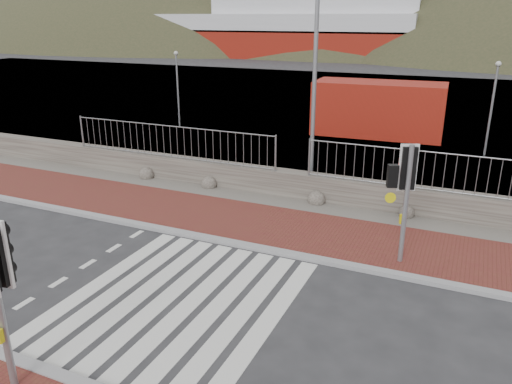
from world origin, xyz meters
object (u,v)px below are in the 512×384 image
at_px(ferry, 278,20).
at_px(traffic_signal_far, 407,179).
at_px(shipping_container, 378,109).
at_px(streetlight, 319,58).

xyz_separation_m(ferry, traffic_signal_far, (28.78, -64.18, -3.13)).
relative_size(ferry, shipping_container, 7.62).
bearing_deg(ferry, traffic_signal_far, -65.85).
height_order(traffic_signal_far, shipping_container, traffic_signal_far).
bearing_deg(ferry, shipping_container, -62.97).
relative_size(streetlight, shipping_container, 1.25).
height_order(ferry, traffic_signal_far, ferry).
bearing_deg(streetlight, traffic_signal_far, -41.42).
bearing_deg(traffic_signal_far, shipping_container, -99.04).
relative_size(ferry, traffic_signal_far, 16.20).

